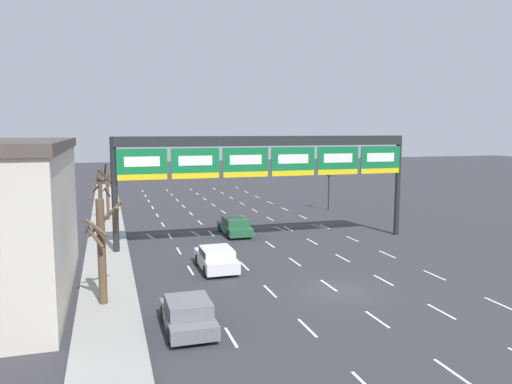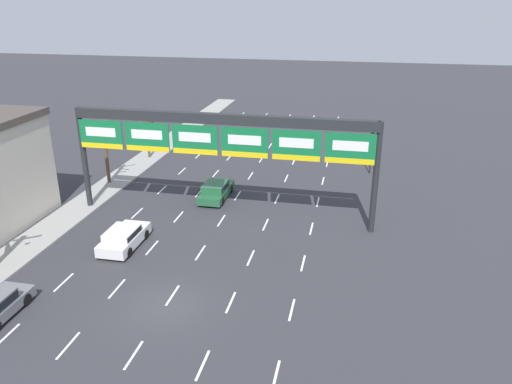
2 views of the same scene
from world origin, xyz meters
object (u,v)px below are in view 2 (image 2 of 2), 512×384
Objects in this scene: car_white at (124,237)px; traffic_light_near_gantry at (372,140)px; car_green at (216,190)px; tree_bare_second at (148,134)px; sign_gantry at (220,133)px; tree_bare_third at (106,149)px.

car_white is 24.23m from traffic_light_near_gantry.
tree_bare_second reaches higher than car_green.
sign_gantry is 5.04× the size of car_white.
tree_bare_third is (-6.54, 10.81, 2.42)m from car_white.
traffic_light_near_gantry is (15.75, 18.25, 2.45)m from car_white.
sign_gantry reaches higher than tree_bare_second.
car_green is (-1.57, 3.74, -5.74)m from sign_gantry.
car_green reaches higher than car_white.
tree_bare_second is 0.79× the size of tree_bare_third.
car_green is at bearing 112.77° from sign_gantry.
car_green is 10.02m from car_white.
sign_gantry is 4.88× the size of tree_bare_second.
sign_gantry is 16.84m from traffic_light_near_gantry.
car_white is at bearing -132.12° from sign_gantry.
sign_gantry is 4.67× the size of car_green.
tree_bare_third is (-10.07, 1.43, 2.40)m from car_green.
car_green is at bearing -43.23° from tree_bare_second.
sign_gantry is at bearing -130.18° from traffic_light_near_gantry.
sign_gantry is at bearing -67.23° from car_green.
tree_bare_second is at bearing 131.18° from sign_gantry.
tree_bare_third is at bearing -161.54° from traffic_light_near_gantry.
tree_bare_third is at bearing 121.18° from car_white.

